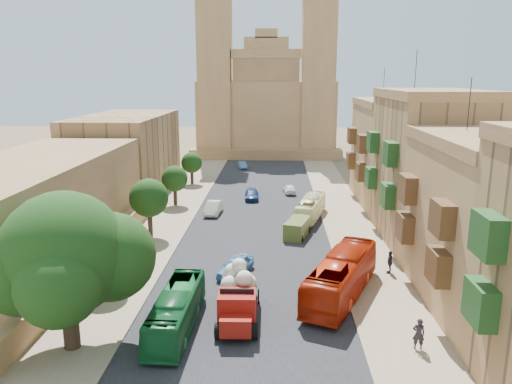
# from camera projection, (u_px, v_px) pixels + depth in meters

# --- Properties ---
(road_surface) EXTENTS (14.00, 140.00, 0.01)m
(road_surface) POSITION_uv_depth(u_px,v_px,m) (258.00, 220.00, 53.15)
(road_surface) COLOR black
(road_surface) RESTS_ON ground
(sidewalk_east) EXTENTS (5.00, 140.00, 0.01)m
(sidewalk_east) POSITION_uv_depth(u_px,v_px,m) (347.00, 221.00, 52.77)
(sidewalk_east) COLOR #8F795E
(sidewalk_east) RESTS_ON ground
(sidewalk_west) EXTENTS (5.00, 140.00, 0.01)m
(sidewalk_west) POSITION_uv_depth(u_px,v_px,m) (169.00, 219.00, 53.52)
(sidewalk_west) COLOR #8F795E
(sidewalk_west) RESTS_ON ground
(kerb_east) EXTENTS (0.25, 140.00, 0.12)m
(kerb_east) POSITION_uv_depth(u_px,v_px,m) (323.00, 220.00, 52.86)
(kerb_east) COLOR #8F795E
(kerb_east) RESTS_ON ground
(kerb_west) EXTENTS (0.25, 140.00, 0.12)m
(kerb_west) POSITION_uv_depth(u_px,v_px,m) (192.00, 219.00, 53.41)
(kerb_west) COLOR #8F795E
(kerb_west) RESTS_ON ground
(townhouse_b) EXTENTS (9.00, 14.00, 14.90)m
(townhouse_b) POSITION_uv_depth(u_px,v_px,m) (489.00, 221.00, 32.75)
(townhouse_b) COLOR #996F45
(townhouse_b) RESTS_ON ground
(townhouse_c) EXTENTS (9.00, 14.00, 17.40)m
(townhouse_c) POSITION_uv_depth(u_px,v_px,m) (428.00, 165.00, 46.09)
(townhouse_c) COLOR #A3764A
(townhouse_c) RESTS_ON ground
(townhouse_d) EXTENTS (9.00, 14.00, 15.90)m
(townhouse_d) POSITION_uv_depth(u_px,v_px,m) (393.00, 151.00, 59.88)
(townhouse_d) COLOR #996F45
(townhouse_d) RESTS_ON ground
(west_wall) EXTENTS (1.00, 40.00, 1.80)m
(west_wall) POSITION_uv_depth(u_px,v_px,m) (111.00, 241.00, 43.70)
(west_wall) COLOR #996F45
(west_wall) RESTS_ON ground
(west_building_low) EXTENTS (10.00, 28.00, 8.40)m
(west_building_low) POSITION_uv_depth(u_px,v_px,m) (35.00, 210.00, 41.22)
(west_building_low) COLOR olive
(west_building_low) RESTS_ON ground
(west_building_mid) EXTENTS (10.00, 22.00, 10.00)m
(west_building_mid) POSITION_uv_depth(u_px,v_px,m) (127.00, 153.00, 66.35)
(west_building_mid) COLOR #A3764A
(west_building_mid) RESTS_ON ground
(church) EXTENTS (28.00, 22.50, 36.30)m
(church) POSITION_uv_depth(u_px,v_px,m) (267.00, 104.00, 98.30)
(church) COLOR #996F45
(church) RESTS_ON ground
(ficus_tree) EXTENTS (9.03, 8.31, 9.03)m
(ficus_tree) POSITION_uv_depth(u_px,v_px,m) (66.00, 258.00, 27.01)
(ficus_tree) COLOR #322319
(ficus_tree) RESTS_ON ground
(street_tree_a) EXTENTS (3.02, 3.02, 4.64)m
(street_tree_a) POSITION_uv_depth(u_px,v_px,m) (107.00, 248.00, 35.32)
(street_tree_a) COLOR #322319
(street_tree_a) RESTS_ON ground
(street_tree_b) EXTENTS (3.67, 3.67, 5.64)m
(street_tree_b) POSITION_uv_depth(u_px,v_px,m) (149.00, 198.00, 46.84)
(street_tree_b) COLOR #322319
(street_tree_b) RESTS_ON ground
(street_tree_c) EXTENTS (3.08, 3.08, 4.74)m
(street_tree_c) POSITION_uv_depth(u_px,v_px,m) (175.00, 179.00, 58.66)
(street_tree_c) COLOR #322319
(street_tree_c) RESTS_ON ground
(street_tree_d) EXTENTS (2.94, 2.94, 4.51)m
(street_tree_d) POSITION_uv_depth(u_px,v_px,m) (192.00, 163.00, 70.37)
(street_tree_d) COLOR #322319
(street_tree_d) RESTS_ON ground
(red_truck) EXTENTS (2.62, 6.38, 3.69)m
(red_truck) POSITION_uv_depth(u_px,v_px,m) (238.00, 295.00, 31.09)
(red_truck) COLOR maroon
(red_truck) RESTS_ON ground
(olive_pickup) EXTENTS (2.80, 4.32, 1.65)m
(olive_pickup) POSITION_uv_depth(u_px,v_px,m) (297.00, 228.00, 47.53)
(olive_pickup) COLOR #4C5921
(olive_pickup) RESTS_ON ground
(bus_green_north) EXTENTS (2.28, 8.81, 2.44)m
(bus_green_north) POSITION_uv_depth(u_px,v_px,m) (176.00, 310.00, 29.98)
(bus_green_north) COLOR #145C28
(bus_green_north) RESTS_ON ground
(bus_red_east) EXTENTS (6.49, 10.92, 3.00)m
(bus_red_east) POSITION_uv_depth(u_px,v_px,m) (342.00, 276.00, 34.36)
(bus_red_east) COLOR #AD2108
(bus_red_east) RESTS_ON ground
(bus_cream_east) EXTENTS (3.93, 8.48, 2.30)m
(bus_cream_east) POSITION_uv_depth(u_px,v_px,m) (311.00, 208.00, 53.62)
(bus_cream_east) COLOR #FFF9C3
(bus_cream_east) RESTS_ON ground
(car_blue_a) EXTENTS (3.01, 4.50, 1.42)m
(car_blue_a) POSITION_uv_depth(u_px,v_px,m) (236.00, 266.00, 38.33)
(car_blue_a) COLOR teal
(car_blue_a) RESTS_ON ground
(car_white_a) EXTENTS (1.78, 4.36, 1.41)m
(car_white_a) POSITION_uv_depth(u_px,v_px,m) (213.00, 208.00, 55.32)
(car_white_a) COLOR silver
(car_white_a) RESTS_ON ground
(car_cream) EXTENTS (2.07, 4.31, 1.19)m
(car_cream) POSITION_uv_depth(u_px,v_px,m) (293.00, 229.00, 47.98)
(car_cream) COLOR beige
(car_cream) RESTS_ON ground
(car_dkblue) EXTENTS (1.92, 4.27, 1.21)m
(car_dkblue) POSITION_uv_depth(u_px,v_px,m) (252.00, 195.00, 61.85)
(car_dkblue) COLOR navy
(car_dkblue) RESTS_ON ground
(car_white_b) EXTENTS (1.82, 3.69, 1.21)m
(car_white_b) POSITION_uv_depth(u_px,v_px,m) (289.00, 189.00, 65.06)
(car_white_b) COLOR white
(car_white_b) RESTS_ON ground
(car_blue_b) EXTENTS (1.83, 3.53, 1.11)m
(car_blue_b) POSITION_uv_depth(u_px,v_px,m) (243.00, 165.00, 82.64)
(car_blue_b) COLOR teal
(car_blue_b) RESTS_ON ground
(pedestrian_a) EXTENTS (0.72, 0.51, 1.86)m
(pedestrian_a) POSITION_uv_depth(u_px,v_px,m) (419.00, 334.00, 27.82)
(pedestrian_a) COLOR black
(pedestrian_a) RESTS_ON ground
(pedestrian_c) EXTENTS (0.65, 1.13, 1.81)m
(pedestrian_c) POSITION_uv_depth(u_px,v_px,m) (390.00, 262.00, 38.61)
(pedestrian_c) COLOR #292A2E
(pedestrian_c) RESTS_ON ground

